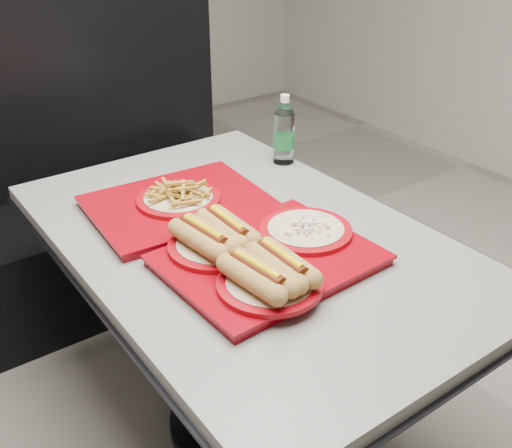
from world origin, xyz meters
TOP-DOWN VIEW (x-y plane):
  - ground at (0.00, 0.00)m, footprint 6.00×6.00m
  - diner_table at (0.00, 0.00)m, footprint 0.92×1.42m
  - booth_bench at (0.00, 1.09)m, footprint 1.30×0.57m
  - tray_near at (-0.06, -0.16)m, footprint 0.54×0.47m
  - tray_far at (-0.08, 0.24)m, footprint 0.54×0.43m
  - water_bottle at (0.40, 0.34)m, footprint 0.08×0.08m

SIDE VIEW (x-z plane):
  - ground at x=0.00m, z-range 0.00..0.00m
  - booth_bench at x=0.00m, z-range -0.27..1.08m
  - diner_table at x=0.00m, z-range 0.21..0.96m
  - tray_far at x=-0.08m, z-range 0.73..0.83m
  - tray_near at x=-0.06m, z-range 0.73..0.85m
  - water_bottle at x=0.40m, z-range 0.73..0.98m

